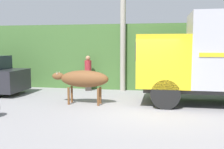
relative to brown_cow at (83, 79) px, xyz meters
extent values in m
plane|color=gray|center=(2.31, -0.61, -0.98)|extent=(60.00, 60.00, 0.00)
cube|color=#426B33|center=(2.31, 6.59, 0.70)|extent=(32.00, 6.16, 3.35)
cube|color=#8CC69E|center=(-0.84, 4.86, 0.27)|extent=(6.32, 2.40, 2.49)
cube|color=#4C4742|center=(-0.84, 4.86, 1.59)|extent=(6.62, 2.70, 0.16)
cube|color=#2D2D2D|center=(5.25, 0.83, -0.36)|extent=(5.88, 1.92, 0.18)
cube|color=gold|center=(3.02, 0.83, 0.71)|extent=(1.92, 2.39, 1.95)
cube|color=#232D38|center=(2.04, 0.83, 1.06)|extent=(0.04, 2.03, 0.68)
cylinder|color=black|center=(3.11, -0.10, -0.45)|extent=(1.06, 0.53, 1.06)
ellipsoid|color=brown|center=(0.05, 0.00, 0.01)|extent=(1.89, 0.66, 0.66)
ellipsoid|color=brown|center=(-1.02, 0.00, 0.09)|extent=(0.49, 0.28, 0.28)
cone|color=#B7AD93|center=(-1.02, -0.11, 0.24)|extent=(0.06, 0.06, 0.11)
cone|color=#B7AD93|center=(-1.02, 0.11, 0.24)|extent=(0.06, 0.06, 0.11)
cylinder|color=brown|center=(-0.54, -0.18, -0.65)|extent=(0.09, 0.09, 0.66)
cylinder|color=brown|center=(-0.54, 0.18, -0.65)|extent=(0.09, 0.09, 0.66)
cylinder|color=brown|center=(0.63, -0.18, -0.65)|extent=(0.09, 0.09, 0.66)
cylinder|color=brown|center=(0.63, 0.18, -0.65)|extent=(0.09, 0.09, 0.66)
cube|color=#38332D|center=(-0.65, 3.00, -0.57)|extent=(0.34, 0.28, 0.82)
cylinder|color=maroon|center=(-0.65, 3.00, 0.20)|extent=(0.44, 0.44, 0.71)
sphere|color=#A87A56|center=(-0.65, 3.00, 0.67)|extent=(0.23, 0.23, 0.23)
cylinder|color=#9E998E|center=(1.06, 3.33, 1.98)|extent=(0.27, 0.27, 5.91)
camera|label=1|loc=(2.92, -9.63, 1.28)|focal=42.00mm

